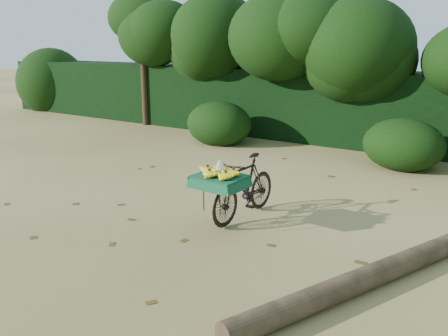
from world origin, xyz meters
The scene contains 7 objects.
ground centered at (0.00, 0.00, 0.00)m, with size 80.00×80.00×0.00m, color tan.
vendor_bicycle centered at (0.29, 0.14, 0.47)m, with size 0.68×1.66×0.93m.
fallen_log centered at (2.41, -0.99, 0.12)m, with size 0.25×0.25×3.44m, color brown.
hedge_backdrop centered at (0.00, 6.30, 0.90)m, with size 26.00×1.80×1.80m, color black.
tree_row centered at (-0.65, 5.50, 2.00)m, with size 14.50×2.00×4.00m, color black, non-canonical shape.
bush_clumps centered at (0.50, 4.30, 0.45)m, with size 8.80×1.70×0.90m, color black, non-canonical shape.
leaf_litter centered at (0.00, 0.65, 0.01)m, with size 7.00×7.30×0.01m, color #523D16, non-canonical shape.
Camera 1 is at (3.71, -5.44, 2.50)m, focal length 38.00 mm.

